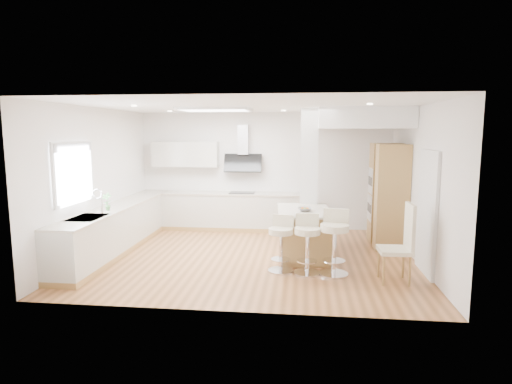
# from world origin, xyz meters

# --- Properties ---
(ground) EXTENTS (6.00, 6.00, 0.00)m
(ground) POSITION_xyz_m (0.00, 0.00, 0.00)
(ground) COLOR #AC6F40
(ground) RESTS_ON ground
(ceiling) EXTENTS (6.00, 5.00, 0.02)m
(ceiling) POSITION_xyz_m (0.00, 0.00, 0.00)
(ceiling) COLOR white
(ceiling) RESTS_ON ground
(wall_back) EXTENTS (6.00, 0.04, 2.80)m
(wall_back) POSITION_xyz_m (0.00, 2.50, 1.40)
(wall_back) COLOR white
(wall_back) RESTS_ON ground
(wall_left) EXTENTS (0.04, 5.00, 2.80)m
(wall_left) POSITION_xyz_m (-3.00, 0.00, 1.40)
(wall_left) COLOR white
(wall_left) RESTS_ON ground
(wall_right) EXTENTS (0.04, 5.00, 2.80)m
(wall_right) POSITION_xyz_m (3.00, 0.00, 1.40)
(wall_right) COLOR white
(wall_right) RESTS_ON ground
(skylight) EXTENTS (4.10, 2.10, 0.06)m
(skylight) POSITION_xyz_m (-0.79, 0.60, 2.77)
(skylight) COLOR white
(skylight) RESTS_ON ground
(window_left) EXTENTS (0.06, 1.28, 1.07)m
(window_left) POSITION_xyz_m (-2.96, -0.90, 1.69)
(window_left) COLOR white
(window_left) RESTS_ON ground
(doorway_right) EXTENTS (0.05, 1.00, 2.10)m
(doorway_right) POSITION_xyz_m (2.97, -0.60, 1.00)
(doorway_right) COLOR #4C443C
(doorway_right) RESTS_ON ground
(counter_left) EXTENTS (0.63, 4.50, 1.35)m
(counter_left) POSITION_xyz_m (-2.70, 0.23, 0.46)
(counter_left) COLOR #B28A4C
(counter_left) RESTS_ON ground
(counter_back) EXTENTS (3.62, 0.63, 2.50)m
(counter_back) POSITION_xyz_m (-0.91, 2.22, 0.70)
(counter_back) COLOR #B28A4C
(counter_back) RESTS_ON ground
(pillar) EXTENTS (0.35, 0.35, 2.80)m
(pillar) POSITION_xyz_m (1.05, 0.95, 1.40)
(pillar) COLOR white
(pillar) RESTS_ON ground
(soffit) EXTENTS (1.78, 2.20, 0.40)m
(soffit) POSITION_xyz_m (2.10, 1.40, 2.60)
(soffit) COLOR white
(soffit) RESTS_ON ground
(oven_column) EXTENTS (0.63, 1.21, 2.10)m
(oven_column) POSITION_xyz_m (2.68, 1.23, 1.05)
(oven_column) COLOR #B28A4C
(oven_column) RESTS_ON ground
(peninsula) EXTENTS (1.09, 1.55, 0.97)m
(peninsula) POSITION_xyz_m (0.97, 0.14, 0.45)
(peninsula) COLOR #B28A4C
(peninsula) RESTS_ON ground
(bar_stool_a) EXTENTS (0.51, 0.51, 0.95)m
(bar_stool_a) POSITION_xyz_m (0.58, -0.78, 0.53)
(bar_stool_a) COLOR silver
(bar_stool_a) RESTS_ON ground
(bar_stool_b) EXTENTS (0.46, 0.46, 0.99)m
(bar_stool_b) POSITION_xyz_m (1.02, -0.85, 0.56)
(bar_stool_b) COLOR silver
(bar_stool_b) RESTS_ON ground
(bar_stool_c) EXTENTS (0.57, 0.57, 1.08)m
(bar_stool_c) POSITION_xyz_m (1.46, -0.86, 0.61)
(bar_stool_c) COLOR silver
(bar_stool_c) RESTS_ON ground
(dining_chair) EXTENTS (0.50, 0.50, 1.25)m
(dining_chair) POSITION_xyz_m (2.48, -1.10, 0.67)
(dining_chair) COLOR beige
(dining_chair) RESTS_ON ground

